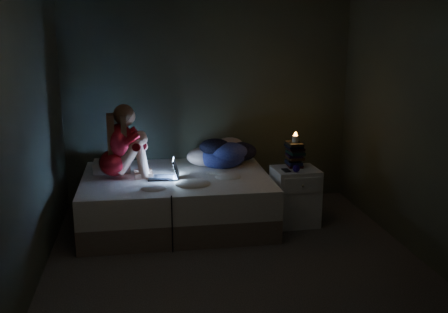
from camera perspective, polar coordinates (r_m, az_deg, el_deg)
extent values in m
cube|color=black|center=(5.18, 1.20, -11.41)|extent=(3.60, 3.80, 0.02)
cube|color=#31342E|center=(6.64, -1.66, 6.04)|extent=(3.60, 0.02, 2.60)
cube|color=#31342E|center=(2.97, 7.86, -3.94)|extent=(3.60, 0.02, 2.60)
cube|color=#31342E|center=(4.80, -20.53, 2.15)|extent=(0.02, 3.80, 2.60)
cube|color=#31342E|center=(5.39, 20.61, 3.35)|extent=(0.02, 3.80, 2.60)
cube|color=silver|center=(6.23, -12.08, -1.02)|extent=(0.42, 0.30, 0.12)
cube|color=silver|center=(6.04, 7.74, -4.33)|extent=(0.51, 0.46, 0.66)
cylinder|color=beige|center=(5.97, 7.79, 2.02)|extent=(0.07, 0.07, 0.08)
cube|color=black|center=(5.85, 6.75, -1.48)|extent=(0.07, 0.14, 0.01)
sphere|color=#17065C|center=(5.80, 7.81, -1.32)|extent=(0.08, 0.08, 0.08)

